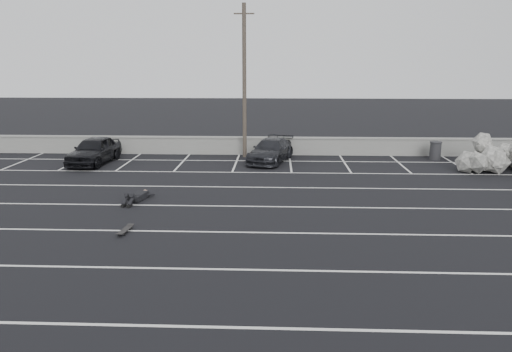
{
  "coord_description": "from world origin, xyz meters",
  "views": [
    {
      "loc": [
        3.21,
        -15.52,
        5.51
      ],
      "look_at": [
        2.41,
        3.92,
        1.0
      ],
      "focal_mm": 35.0,
      "sensor_mm": 36.0,
      "label": 1
    }
  ],
  "objects_px": {
    "utility_pole": "(244,81)",
    "trash_bin": "(435,151)",
    "riprap_pile": "(508,161)",
    "skateboard": "(125,230)",
    "car_left": "(94,150)",
    "car_right": "(271,150)",
    "person": "(140,193)"
  },
  "relations": [
    {
      "from": "car_left",
      "to": "riprap_pile",
      "type": "height_order",
      "value": "car_left"
    },
    {
      "from": "car_left",
      "to": "riprap_pile",
      "type": "xyz_separation_m",
      "value": [
        21.79,
        -0.98,
        -0.23
      ]
    },
    {
      "from": "trash_bin",
      "to": "riprap_pile",
      "type": "bearing_deg",
      "value": -45.3
    },
    {
      "from": "car_right",
      "to": "skateboard",
      "type": "distance_m",
      "value": 12.87
    },
    {
      "from": "trash_bin",
      "to": "person",
      "type": "bearing_deg",
      "value": -148.68
    },
    {
      "from": "utility_pole",
      "to": "trash_bin",
      "type": "bearing_deg",
      "value": -2.24
    },
    {
      "from": "car_right",
      "to": "car_left",
      "type": "bearing_deg",
      "value": -158.32
    },
    {
      "from": "riprap_pile",
      "to": "utility_pole",
      "type": "bearing_deg",
      "value": 166.59
    },
    {
      "from": "riprap_pile",
      "to": "skateboard",
      "type": "xyz_separation_m",
      "value": [
        -16.79,
        -10.1,
        -0.42
      ]
    },
    {
      "from": "car_left",
      "to": "car_right",
      "type": "height_order",
      "value": "car_left"
    },
    {
      "from": "car_right",
      "to": "skateboard",
      "type": "relative_size",
      "value": 4.96
    },
    {
      "from": "person",
      "to": "skateboard",
      "type": "height_order",
      "value": "person"
    },
    {
      "from": "trash_bin",
      "to": "skateboard",
      "type": "xyz_separation_m",
      "value": [
        -13.98,
        -12.94,
        -0.45
      ]
    },
    {
      "from": "car_left",
      "to": "car_right",
      "type": "relative_size",
      "value": 1.0
    },
    {
      "from": "car_right",
      "to": "utility_pole",
      "type": "relative_size",
      "value": 0.51
    },
    {
      "from": "riprap_pile",
      "to": "person",
      "type": "height_order",
      "value": "riprap_pile"
    },
    {
      "from": "car_right",
      "to": "person",
      "type": "relative_size",
      "value": 1.64
    },
    {
      "from": "car_right",
      "to": "person",
      "type": "bearing_deg",
      "value": -107.18
    },
    {
      "from": "skateboard",
      "to": "car_right",
      "type": "bearing_deg",
      "value": 74.74
    },
    {
      "from": "trash_bin",
      "to": "person",
      "type": "xyz_separation_m",
      "value": [
        -14.59,
        -8.88,
        -0.28
      ]
    },
    {
      "from": "car_left",
      "to": "car_right",
      "type": "distance_m",
      "value": 9.68
    },
    {
      "from": "car_left",
      "to": "person",
      "type": "bearing_deg",
      "value": -53.28
    },
    {
      "from": "car_left",
      "to": "person",
      "type": "relative_size",
      "value": 1.63
    },
    {
      "from": "car_right",
      "to": "utility_pole",
      "type": "height_order",
      "value": "utility_pole"
    },
    {
      "from": "car_left",
      "to": "trash_bin",
      "type": "relative_size",
      "value": 4.17
    },
    {
      "from": "skateboard",
      "to": "riprap_pile",
      "type": "bearing_deg",
      "value": 36.9
    },
    {
      "from": "car_right",
      "to": "riprap_pile",
      "type": "bearing_deg",
      "value": 7.47
    },
    {
      "from": "utility_pole",
      "to": "riprap_pile",
      "type": "xyz_separation_m",
      "value": [
        13.69,
        -3.27,
        -3.85
      ]
    },
    {
      "from": "skateboard",
      "to": "person",
      "type": "bearing_deg",
      "value": 104.44
    },
    {
      "from": "utility_pole",
      "to": "person",
      "type": "height_order",
      "value": "utility_pole"
    },
    {
      "from": "car_left",
      "to": "person",
      "type": "height_order",
      "value": "car_left"
    },
    {
      "from": "utility_pole",
      "to": "trash_bin",
      "type": "xyz_separation_m",
      "value": [
        10.88,
        -0.43,
        -3.83
      ]
    }
  ]
}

